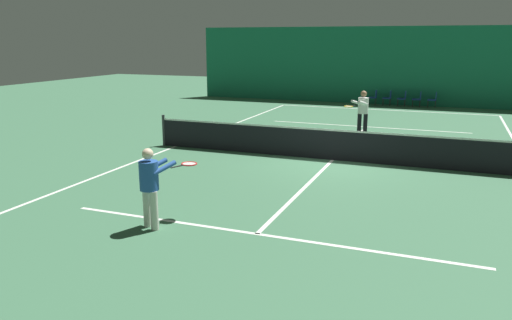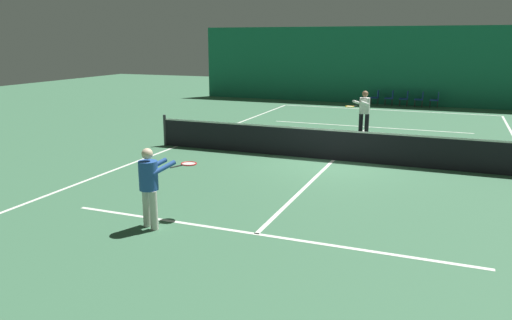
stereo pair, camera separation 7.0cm
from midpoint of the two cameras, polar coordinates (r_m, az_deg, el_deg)
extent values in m
plane|color=#386647|center=(15.43, 8.97, -0.02)|extent=(60.00, 60.00, 0.00)
cube|color=#196B4C|center=(29.23, 15.56, 10.32)|extent=(23.00, 0.12, 4.30)
cube|color=silver|center=(26.99, 14.68, 5.54)|extent=(11.00, 0.10, 0.00)
cube|color=silver|center=(21.60, 12.79, 3.72)|extent=(8.25, 0.10, 0.00)
cube|color=silver|center=(9.57, 0.24, -8.45)|extent=(8.25, 0.10, 0.00)
cube|color=silver|center=(17.44, -8.92, 1.57)|extent=(0.10, 23.80, 0.00)
cube|color=silver|center=(15.43, 8.97, -0.01)|extent=(0.10, 12.80, 0.00)
cube|color=black|center=(15.33, 9.04, 1.71)|extent=(11.90, 0.02, 0.95)
cube|color=white|center=(15.25, 9.10, 3.36)|extent=(11.90, 0.02, 0.05)
cylinder|color=#333338|center=(17.57, -10.25, 3.38)|extent=(0.10, 0.10, 1.07)
cylinder|color=beige|center=(10.04, -12.21, -5.31)|extent=(0.20, 0.20, 0.78)
cylinder|color=beige|center=(9.84, -11.41, -5.67)|extent=(0.20, 0.20, 0.78)
cylinder|color=#234C99|center=(9.75, -12.00, -1.74)|extent=(0.48, 0.48, 0.57)
sphere|color=beige|center=(9.65, -12.13, 0.69)|extent=(0.22, 0.22, 0.22)
cylinder|color=#234C99|center=(9.97, -11.26, -0.59)|extent=(0.30, 0.53, 0.23)
cylinder|color=#234C99|center=(9.73, -10.30, -0.89)|extent=(0.30, 0.53, 0.23)
cylinder|color=black|center=(10.09, -8.85, -0.72)|extent=(0.15, 0.29, 0.03)
torus|color=red|center=(10.27, -7.49, -0.42)|extent=(0.43, 0.43, 0.03)
cylinder|color=silver|center=(10.27, -7.49, -0.42)|extent=(0.36, 0.36, 0.00)
cylinder|color=black|center=(19.58, 12.63, 3.95)|extent=(0.21, 0.21, 0.83)
cylinder|color=black|center=(19.72, 11.98, 4.05)|extent=(0.21, 0.21, 0.83)
cylinder|color=white|center=(19.54, 12.41, 6.08)|extent=(0.51, 0.51, 0.60)
sphere|color=#936B4C|center=(19.49, 12.48, 7.40)|extent=(0.23, 0.23, 0.23)
cylinder|color=white|center=(19.21, 12.39, 6.37)|extent=(0.31, 0.57, 0.24)
cylinder|color=white|center=(19.38, 11.60, 6.47)|extent=(0.31, 0.57, 0.24)
cylinder|color=black|center=(18.95, 11.28, 6.10)|extent=(0.14, 0.29, 0.03)
torus|color=gold|center=(18.70, 10.77, 6.03)|extent=(0.43, 0.43, 0.03)
cylinder|color=silver|center=(18.70, 10.77, 6.03)|extent=(0.36, 0.36, 0.00)
cylinder|color=#2D2D2D|center=(29.18, 13.11, 6.59)|extent=(0.03, 0.03, 0.39)
cylinder|color=#2D2D2D|center=(28.80, 12.99, 6.51)|extent=(0.03, 0.03, 0.39)
cylinder|color=#2D2D2D|center=(29.12, 13.86, 6.54)|extent=(0.03, 0.03, 0.39)
cylinder|color=#2D2D2D|center=(28.75, 13.75, 6.46)|extent=(0.03, 0.03, 0.39)
cube|color=navy|center=(28.94, 13.45, 6.96)|extent=(0.44, 0.44, 0.05)
cube|color=navy|center=(28.89, 13.87, 7.37)|extent=(0.04, 0.44, 0.40)
cylinder|color=#2D2D2D|center=(29.07, 14.66, 6.48)|extent=(0.03, 0.03, 0.39)
cylinder|color=#2D2D2D|center=(28.70, 14.56, 6.40)|extent=(0.03, 0.03, 0.39)
cylinder|color=#2D2D2D|center=(29.03, 15.41, 6.42)|extent=(0.03, 0.03, 0.39)
cylinder|color=#2D2D2D|center=(28.65, 15.32, 6.34)|extent=(0.03, 0.03, 0.39)
cube|color=navy|center=(28.84, 15.02, 6.84)|extent=(0.44, 0.44, 0.05)
cube|color=navy|center=(28.79, 15.44, 7.26)|extent=(0.04, 0.44, 0.40)
cylinder|color=#2D2D2D|center=(28.99, 16.22, 6.36)|extent=(0.03, 0.03, 0.39)
cylinder|color=#2D2D2D|center=(28.61, 16.14, 6.28)|extent=(0.03, 0.03, 0.39)
cylinder|color=#2D2D2D|center=(28.95, 16.97, 6.30)|extent=(0.03, 0.03, 0.39)
cylinder|color=#2D2D2D|center=(28.58, 16.90, 6.22)|extent=(0.03, 0.03, 0.39)
cube|color=navy|center=(28.75, 16.59, 6.72)|extent=(0.44, 0.44, 0.05)
cube|color=navy|center=(28.71, 17.02, 7.14)|extent=(0.04, 0.44, 0.40)
cylinder|color=#2D2D2D|center=(28.92, 17.79, 6.24)|extent=(0.03, 0.03, 0.39)
cylinder|color=#2D2D2D|center=(28.54, 17.73, 6.15)|extent=(0.03, 0.03, 0.39)
cylinder|color=#2D2D2D|center=(28.90, 18.54, 6.18)|extent=(0.03, 0.03, 0.39)
cylinder|color=#2D2D2D|center=(28.52, 18.49, 6.09)|extent=(0.03, 0.03, 0.39)
cube|color=navy|center=(28.70, 18.17, 6.60)|extent=(0.44, 0.44, 0.05)
cube|color=navy|center=(28.66, 18.60, 7.01)|extent=(0.04, 0.44, 0.40)
cylinder|color=#2D2D2D|center=(28.88, 19.36, 6.11)|extent=(0.03, 0.03, 0.39)
cylinder|color=#2D2D2D|center=(28.50, 19.32, 6.02)|extent=(0.03, 0.03, 0.39)
cylinder|color=#2D2D2D|center=(28.87, 20.11, 6.05)|extent=(0.03, 0.03, 0.39)
cylinder|color=#2D2D2D|center=(28.49, 20.08, 5.96)|extent=(0.03, 0.03, 0.39)
cube|color=navy|center=(28.66, 19.75, 6.47)|extent=(0.44, 0.44, 0.05)
cube|color=navy|center=(28.63, 20.19, 6.88)|extent=(0.04, 0.44, 0.40)
camera|label=1|loc=(0.03, -89.82, 0.04)|focal=35.00mm
camera|label=2|loc=(0.03, 90.18, -0.04)|focal=35.00mm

